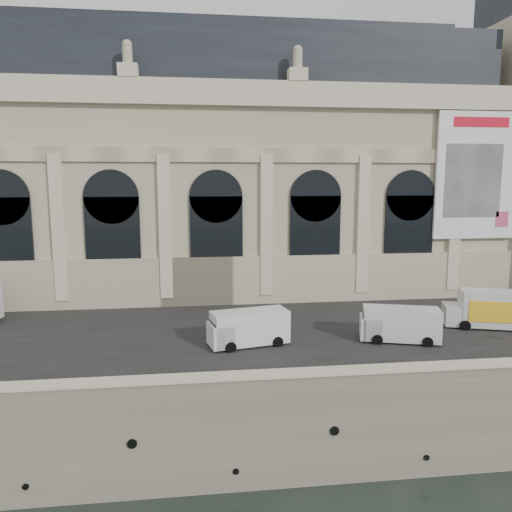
% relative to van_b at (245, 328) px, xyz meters
% --- Properties ---
extents(ground, '(260.00, 260.00, 0.00)m').
position_rel_van_b_xyz_m(ground, '(2.48, -9.21, -7.38)').
color(ground, black).
rests_on(ground, ground).
extents(quay, '(160.00, 70.00, 6.00)m').
position_rel_van_b_xyz_m(quay, '(2.48, 25.79, -4.38)').
color(quay, gray).
rests_on(quay, ground).
extents(street, '(160.00, 24.00, 0.06)m').
position_rel_van_b_xyz_m(street, '(2.48, 4.79, -1.35)').
color(street, '#2D2D2D').
rests_on(street, quay).
extents(parapet, '(160.00, 1.40, 1.21)m').
position_rel_van_b_xyz_m(parapet, '(2.48, -8.61, -0.76)').
color(parapet, gray).
rests_on(parapet, quay).
extents(museum, '(69.00, 18.70, 29.10)m').
position_rel_van_b_xyz_m(museum, '(-3.50, 21.65, 12.34)').
color(museum, '#C4B997').
rests_on(museum, quay).
extents(van_b, '(6.41, 3.52, 2.70)m').
position_rel_van_b_xyz_m(van_b, '(0.00, 0.00, 0.00)').
color(van_b, white).
rests_on(van_b, quay).
extents(van_c, '(6.45, 3.86, 2.70)m').
position_rel_van_b_xyz_m(van_c, '(11.90, -0.41, -0.00)').
color(van_c, silver).
rests_on(van_c, quay).
extents(box_truck, '(8.40, 4.85, 3.23)m').
position_rel_van_b_xyz_m(box_truck, '(21.76, 1.90, 0.24)').
color(box_truck, silver).
rests_on(box_truck, quay).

